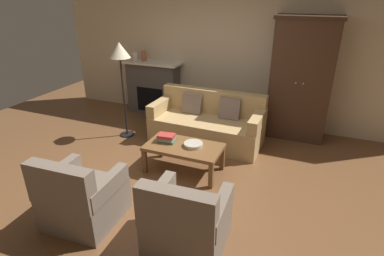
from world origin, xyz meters
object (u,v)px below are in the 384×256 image
Objects in this scene: fireplace at (153,87)px; armchair_near_right at (186,223)px; armoire at (301,80)px; couch at (207,124)px; mantel_vase_cream at (135,56)px; coffee_table at (184,149)px; armchair_near_left at (82,198)px; fruit_bowl at (193,145)px; mantel_vase_terracotta at (144,56)px; book_stack at (167,138)px; floor_lamp at (120,56)px.

fireplace reaches higher than armchair_near_right.
armoire is at bearing 76.99° from armchair_near_right.
mantel_vase_cream is at bearing 155.59° from couch.
armchair_near_right is at bearing -75.19° from couch.
coffee_table is 1.25× the size of armchair_near_left.
armoire is 1.09× the size of couch.
couch is 7.08× the size of fruit_bowl.
coffee_table is (0.02, -1.09, 0.05)m from couch.
mantel_vase_terracotta is at bearing 178.90° from armoire.
mantel_vase_cream is (-0.38, -0.02, 0.64)m from fireplace.
mantel_vase_terracotta reaches higher than book_stack.
armchair_near_left reaches higher than couch.
fireplace is 1.43× the size of armchair_near_right.
mantel_vase_terracotta is (-0.18, -0.02, 0.65)m from fireplace.
mantel_vase_terracotta reaches higher than armchair_near_left.
fruit_bowl is at bearing 15.19° from coffee_table.
fireplace is 2.59m from fruit_bowl.
floor_lamp is (0.27, -1.22, 0.24)m from mantel_vase_terracotta.
mantel_vase_cream reaches higher than book_stack.
fireplace is 1.43× the size of armchair_near_left.
couch is 9.40× the size of mantel_vase_terracotta.
book_stack is 2.54m from mantel_vase_terracotta.
armoire reaches higher than armchair_near_left.
armchair_near_right is (-0.75, -3.27, -0.74)m from armoire.
coffee_table is 4.01× the size of fruit_bowl.
armchair_near_right is at bearing -56.71° from fireplace.
mantel_vase_cream is 0.10× the size of floor_lamp.
fireplace is 0.65× the size of couch.
armoire reaches higher than floor_lamp.
coffee_table is 2.77m from mantel_vase_terracotta.
fireplace is at bearing 105.36° from armchair_near_left.
couch reaches higher than coffee_table.
armchair_near_right is (2.38, -3.33, -0.91)m from mantel_vase_terracotta.
mantel_vase_cream is 0.20m from mantel_vase_terracotta.
fruit_bowl is at bearing 1.62° from book_stack.
book_stack is 1.67m from armchair_near_right.
coffee_table is 1.50m from armchair_near_right.
mantel_vase_terracotta is at bearing 102.69° from floor_lamp.
couch is 2.30m from mantel_vase_cream.
fireplace is 1.15× the size of coffee_table.
fruit_bowl is 0.31× the size of armchair_near_right.
couch is 2.60m from armchair_near_left.
mantel_vase_terracotta is (-3.13, 0.06, 0.17)m from armoire.
mantel_vase_terracotta is at bearing 127.09° from book_stack.
book_stack is 0.30× the size of armchair_near_left.
armoire reaches higher than mantel_vase_cream.
armchair_near_right reaches higher than couch.
fireplace is 2.54m from coffee_table.
coffee_table is at bearing -164.81° from fruit_bowl.
fireplace is 1.53m from floor_lamp.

